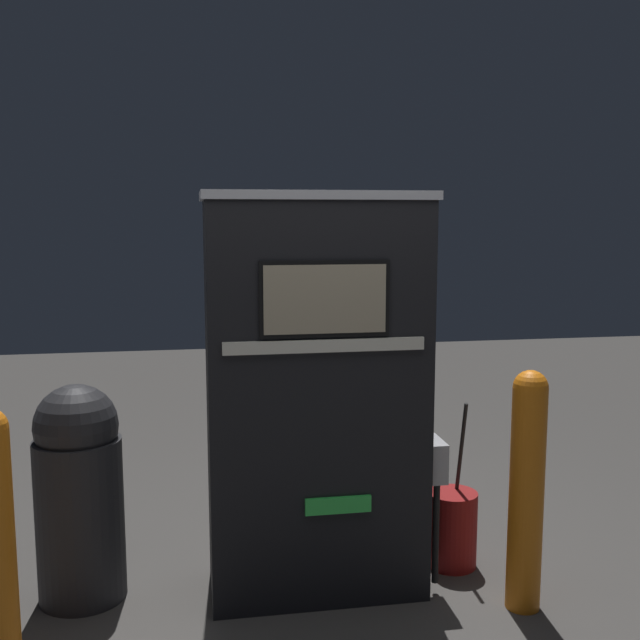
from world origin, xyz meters
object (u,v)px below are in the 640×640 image
Objects in this scene: safety_bollard at (527,485)px; trash_bin at (79,490)px; gas_pump at (316,396)px; squeegee_bucket at (452,528)px.

trash_bin is at bearing 167.43° from safety_bollard.
gas_pump is 1.05m from squeegee_bucket.
gas_pump is 1.19m from trash_bin.
gas_pump reaches higher than safety_bollard.
gas_pump is 1.04m from safety_bollard.
safety_bollard is at bearing -68.64° from squeegee_bucket.
trash_bin is 1.87m from squeegee_bucket.
trash_bin is 1.18× the size of squeegee_bucket.
gas_pump is 1.70× the size of safety_bollard.
safety_bollard reaches higher than trash_bin.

